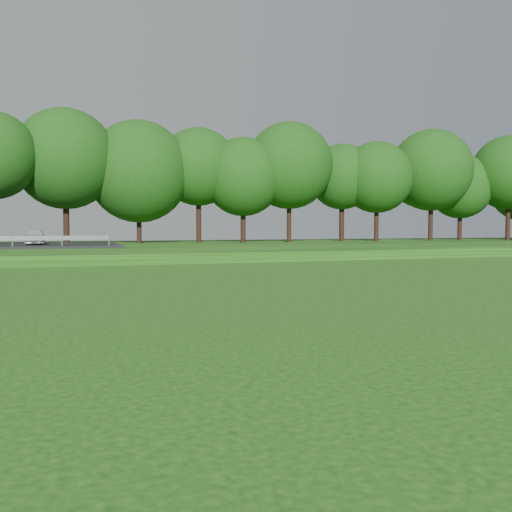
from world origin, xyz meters
name	(u,v)px	position (x,y,z in m)	size (l,w,h in m)	color
berm	(257,247)	(0.00, 34.00, 0.30)	(130.00, 30.00, 0.60)	#10430D
walking_path	(331,259)	(0.00, 20.00, 0.02)	(130.00, 1.60, 0.04)	gray
treeline	(243,162)	(0.00, 38.00, 8.10)	(104.00, 7.00, 15.00)	#184710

